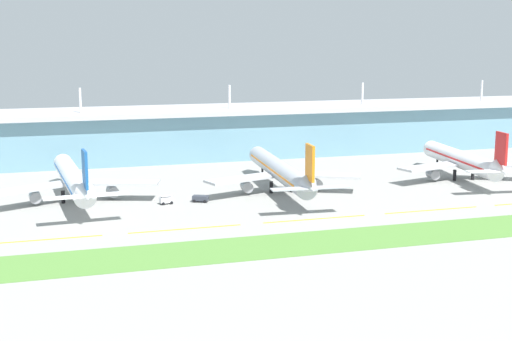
% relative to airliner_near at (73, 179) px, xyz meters
% --- Properties ---
extents(ground_plane, '(600.00, 600.00, 0.00)m').
position_rel_airliner_near_xyz_m(ground_plane, '(61.77, -41.17, -6.45)').
color(ground_plane, gray).
extents(terminal_building, '(288.00, 34.00, 28.53)m').
position_rel_airliner_near_xyz_m(terminal_building, '(61.77, 65.47, 3.51)').
color(terminal_building, '#6693A8').
rests_on(terminal_building, ground).
extents(airliner_near, '(48.68, 65.72, 18.90)m').
position_rel_airliner_near_xyz_m(airliner_near, '(0.00, 0.00, 0.00)').
color(airliner_near, white).
rests_on(airliner_near, ground).
extents(airliner_middle, '(48.68, 70.47, 18.90)m').
position_rel_airliner_near_xyz_m(airliner_middle, '(60.92, -4.66, 0.01)').
color(airliner_middle, '#ADB2BC').
rests_on(airliner_middle, ground).
extents(airliner_far, '(48.45, 58.71, 18.90)m').
position_rel_airliner_near_xyz_m(airliner_far, '(124.82, -3.60, -0.01)').
color(airliner_far, white).
rests_on(airliner_far, ground).
extents(taxiway_stripe_west, '(28.00, 0.70, 0.04)m').
position_rel_airliner_near_xyz_m(taxiway_stripe_west, '(-9.23, -39.23, -6.43)').
color(taxiway_stripe_west, yellow).
rests_on(taxiway_stripe_west, ground).
extents(taxiway_stripe_mid_west, '(28.00, 0.70, 0.04)m').
position_rel_airliner_near_xyz_m(taxiway_stripe_mid_west, '(24.77, -39.23, -6.43)').
color(taxiway_stripe_mid_west, yellow).
rests_on(taxiway_stripe_mid_west, ground).
extents(taxiway_stripe_centre, '(28.00, 0.70, 0.04)m').
position_rel_airliner_near_xyz_m(taxiway_stripe_centre, '(58.77, -39.23, -6.43)').
color(taxiway_stripe_centre, yellow).
rests_on(taxiway_stripe_centre, ground).
extents(taxiway_stripe_mid_east, '(28.00, 0.70, 0.04)m').
position_rel_airliner_near_xyz_m(taxiway_stripe_mid_east, '(92.77, -39.23, -6.43)').
color(taxiway_stripe_mid_east, yellow).
rests_on(taxiway_stripe_mid_east, ground).
extents(grass_verge, '(300.00, 18.00, 0.10)m').
position_rel_airliner_near_xyz_m(grass_verge, '(61.77, -59.29, -6.40)').
color(grass_verge, '#518438').
rests_on(grass_verge, ground).
extents(pushback_tug, '(5.01, 4.12, 1.85)m').
position_rel_airliner_near_xyz_m(pushback_tug, '(34.59, -11.37, -5.35)').
color(pushback_tug, '#333842').
rests_on(pushback_tug, ground).
extents(baggage_cart, '(3.91, 2.68, 2.48)m').
position_rel_airliner_near_xyz_m(baggage_cart, '(24.74, -11.34, -5.19)').
color(baggage_cart, silver).
rests_on(baggage_cart, ground).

